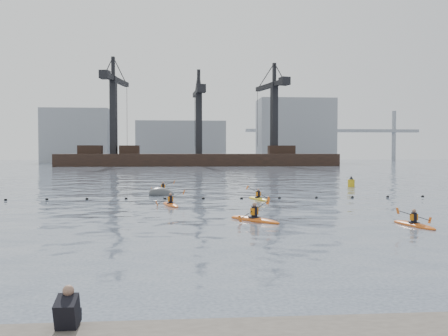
{
  "coord_description": "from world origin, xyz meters",
  "views": [
    {
      "loc": [
        -3.33,
        -14.51,
        3.72
      ],
      "look_at": [
        -1.23,
        11.68,
        2.8
      ],
      "focal_mm": 38.0,
      "sensor_mm": 36.0,
      "label": 1
    }
  ],
  "objects_px": {
    "kayaker_3": "(258,198)",
    "kayaker_4": "(414,224)",
    "kayaker_2": "(171,204)",
    "nav_buoy": "(351,183)",
    "kayaker_5": "(163,190)",
    "mooring_buoy": "(162,195)",
    "kayaker_0": "(254,219)"
  },
  "relations": [
    {
      "from": "kayaker_0",
      "to": "nav_buoy",
      "type": "relative_size",
      "value": 2.42
    },
    {
      "from": "kayaker_4",
      "to": "mooring_buoy",
      "type": "distance_m",
      "value": 22.34
    },
    {
      "from": "kayaker_2",
      "to": "kayaker_4",
      "type": "distance_m",
      "value": 15.96
    },
    {
      "from": "mooring_buoy",
      "to": "nav_buoy",
      "type": "xyz_separation_m",
      "value": [
        19.4,
        7.96,
        0.39
      ]
    },
    {
      "from": "kayaker_5",
      "to": "mooring_buoy",
      "type": "bearing_deg",
      "value": -96.22
    },
    {
      "from": "kayaker_2",
      "to": "nav_buoy",
      "type": "xyz_separation_m",
      "value": [
        18.41,
        15.8,
        0.3
      ]
    },
    {
      "from": "kayaker_0",
      "to": "kayaker_4",
      "type": "relative_size",
      "value": 1.02
    },
    {
      "from": "kayaker_3",
      "to": "kayaker_4",
      "type": "bearing_deg",
      "value": -86.39
    },
    {
      "from": "kayaker_3",
      "to": "mooring_buoy",
      "type": "height_order",
      "value": "kayaker_3"
    },
    {
      "from": "kayaker_0",
      "to": "mooring_buoy",
      "type": "bearing_deg",
      "value": 71.21
    },
    {
      "from": "kayaker_5",
      "to": "mooring_buoy",
      "type": "height_order",
      "value": "kayaker_5"
    },
    {
      "from": "kayaker_3",
      "to": "mooring_buoy",
      "type": "relative_size",
      "value": 1.2
    },
    {
      "from": "nav_buoy",
      "to": "kayaker_5",
      "type": "bearing_deg",
      "value": -167.38
    },
    {
      "from": "kayaker_4",
      "to": "nav_buoy",
      "type": "bearing_deg",
      "value": -115.99
    },
    {
      "from": "kayaker_2",
      "to": "kayaker_5",
      "type": "distance_m",
      "value": 11.49
    },
    {
      "from": "mooring_buoy",
      "to": "kayaker_0",
      "type": "bearing_deg",
      "value": -69.8
    },
    {
      "from": "kayaker_3",
      "to": "kayaker_0",
      "type": "bearing_deg",
      "value": -119.36
    },
    {
      "from": "kayaker_5",
      "to": "mooring_buoy",
      "type": "distance_m",
      "value": 3.6
    },
    {
      "from": "kayaker_0",
      "to": "mooring_buoy",
      "type": "relative_size",
      "value": 1.25
    },
    {
      "from": "mooring_buoy",
      "to": "kayaker_5",
      "type": "bearing_deg",
      "value": 91.19
    },
    {
      "from": "kayaker_2",
      "to": "mooring_buoy",
      "type": "height_order",
      "value": "kayaker_2"
    },
    {
      "from": "kayaker_2",
      "to": "mooring_buoy",
      "type": "distance_m",
      "value": 7.9
    },
    {
      "from": "kayaker_0",
      "to": "nav_buoy",
      "type": "xyz_separation_m",
      "value": [
        13.69,
        23.47,
        0.29
      ]
    },
    {
      "from": "kayaker_2",
      "to": "kayaker_4",
      "type": "xyz_separation_m",
      "value": [
        12.41,
        -10.04,
        -0.0
      ]
    },
    {
      "from": "kayaker_5",
      "to": "kayaker_4",
      "type": "bearing_deg",
      "value": -65.31
    },
    {
      "from": "kayaker_3",
      "to": "kayaker_4",
      "type": "height_order",
      "value": "kayaker_3"
    },
    {
      "from": "kayaker_2",
      "to": "kayaker_3",
      "type": "distance_m",
      "value": 7.48
    },
    {
      "from": "kayaker_5",
      "to": "mooring_buoy",
      "type": "xyz_separation_m",
      "value": [
        0.07,
        -3.6,
        -0.1
      ]
    },
    {
      "from": "kayaker_0",
      "to": "mooring_buoy",
      "type": "distance_m",
      "value": 16.52
    },
    {
      "from": "kayaker_0",
      "to": "kayaker_2",
      "type": "bearing_deg",
      "value": 82.63
    },
    {
      "from": "kayaker_0",
      "to": "kayaker_5",
      "type": "distance_m",
      "value": 19.96
    },
    {
      "from": "mooring_buoy",
      "to": "nav_buoy",
      "type": "distance_m",
      "value": 20.97
    }
  ]
}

